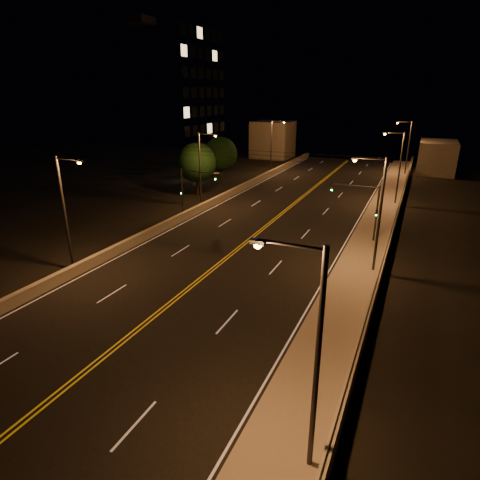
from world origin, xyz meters
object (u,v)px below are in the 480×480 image
at_px(streetlight_0, 310,350).
at_px(tree_1, 220,154).
at_px(streetlight_2, 398,164).
at_px(streetlight_4, 67,207).
at_px(traffic_signal_left, 190,187).
at_px(streetlight_3, 407,144).
at_px(traffic_signal_right, 365,206).
at_px(tree_0, 197,163).
at_px(streetlight_5, 202,165).
at_px(streetlight_6, 273,143).
at_px(building_tower, 145,101).
at_px(streetlight_1, 377,209).

height_order(streetlight_0, tree_1, streetlight_0).
xyz_separation_m(streetlight_0, streetlight_2, (0.00, 41.44, 0.00)).
distance_m(streetlight_4, traffic_signal_left, 16.11).
height_order(streetlight_3, traffic_signal_right, streetlight_3).
bearing_deg(streetlight_3, tree_1, -144.92).
height_order(streetlight_2, tree_0, streetlight_2).
relative_size(streetlight_5, streetlight_6, 1.00).
relative_size(streetlight_3, building_tower, 0.36).
height_order(streetlight_0, tree_0, streetlight_0).
bearing_deg(streetlight_0, building_tower, 130.91).
height_order(streetlight_2, traffic_signal_right, streetlight_2).
distance_m(streetlight_3, streetlight_6, 22.58).
relative_size(traffic_signal_left, tree_1, 0.79).
distance_m(streetlight_1, tree_1, 36.60).
xyz_separation_m(streetlight_2, streetlight_3, (0.00, 21.72, 0.00)).
height_order(traffic_signal_left, tree_1, tree_1).
relative_size(streetlight_2, streetlight_5, 1.00).
xyz_separation_m(streetlight_1, streetlight_4, (-21.43, -9.07, 0.00)).
relative_size(streetlight_2, streetlight_3, 1.00).
height_order(streetlight_1, streetlight_3, same).
height_order(streetlight_4, streetlight_6, same).
distance_m(streetlight_6, traffic_signal_right, 36.01).
height_order(streetlight_6, tree_1, streetlight_6).
distance_m(streetlight_1, streetlight_2, 22.28).
height_order(streetlight_5, tree_0, streetlight_5).
bearing_deg(streetlight_6, streetlight_5, -90.00).
relative_size(streetlight_4, tree_0, 1.26).
height_order(streetlight_4, building_tower, building_tower).
xyz_separation_m(streetlight_2, building_tower, (-43.01, 8.20, 6.81)).
distance_m(tree_0, tree_1, 9.06).
bearing_deg(streetlight_0, tree_0, 124.92).
height_order(streetlight_2, building_tower, building_tower).
relative_size(traffic_signal_right, tree_0, 0.77).
distance_m(streetlight_0, streetlight_1, 19.16).
relative_size(streetlight_2, streetlight_6, 1.00).
distance_m(streetlight_0, streetlight_6, 60.03).
bearing_deg(tree_1, streetlight_1, -44.72).
bearing_deg(traffic_signal_right, traffic_signal_left, 180.00).
distance_m(streetlight_3, traffic_signal_left, 42.30).
xyz_separation_m(streetlight_1, building_tower, (-43.01, 30.48, 6.81)).
relative_size(streetlight_4, streetlight_6, 1.00).
xyz_separation_m(streetlight_5, traffic_signal_left, (1.18, -4.85, -1.65)).
bearing_deg(tree_0, traffic_signal_left, -63.95).
bearing_deg(traffic_signal_right, building_tower, 150.36).
height_order(streetlight_6, building_tower, building_tower).
bearing_deg(streetlight_0, streetlight_4, 154.79).
distance_m(streetlight_1, streetlight_5, 24.45).
distance_m(streetlight_3, tree_1, 31.78).
distance_m(streetlight_0, streetlight_3, 63.16).
distance_m(streetlight_6, tree_0, 20.51).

